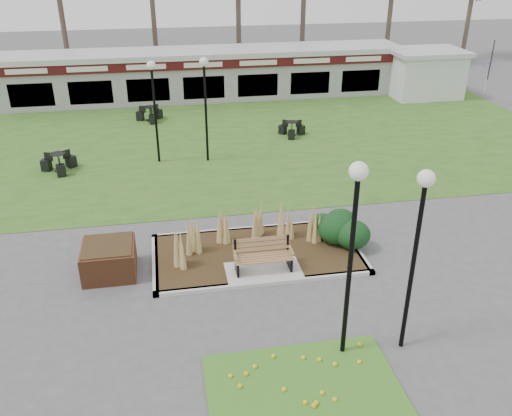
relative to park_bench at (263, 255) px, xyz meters
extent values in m
plane|color=#515154|center=(0.00, -0.25, -0.59)|extent=(100.00, 100.00, 0.00)
cube|color=#2B5E1D|center=(0.00, 11.75, -0.58)|extent=(34.00, 16.00, 0.02)
cube|color=#3B6F1F|center=(0.00, -4.85, -0.55)|extent=(4.20, 3.00, 0.08)
cube|color=black|center=(0.00, 0.95, -0.53)|extent=(6.22, 3.22, 0.12)
cube|color=#B7B7B2|center=(0.00, -0.66, -0.53)|extent=(6.40, 0.18, 0.12)
cube|color=#B7B7B2|center=(0.00, 2.56, -0.53)|extent=(6.40, 0.18, 0.12)
cube|color=#B7B7B2|center=(-3.11, 0.95, -0.53)|extent=(0.18, 3.40, 0.12)
cube|color=#B7B7B2|center=(3.11, 0.95, -0.53)|extent=(0.18, 3.40, 0.12)
cube|color=#B7B7B2|center=(0.00, -0.10, -0.52)|extent=(2.20, 1.20, 0.13)
cone|color=tan|center=(-1.90, 1.35, 0.11)|extent=(0.36, 0.36, 1.15)
cone|color=tan|center=(-0.90, 1.75, 0.11)|extent=(0.36, 0.36, 1.15)
cone|color=tan|center=(0.20, 1.95, 0.11)|extent=(0.36, 0.36, 1.15)
cone|color=tan|center=(1.10, 1.75, 0.11)|extent=(0.36, 0.36, 1.15)
cone|color=tan|center=(1.90, 1.35, 0.11)|extent=(0.36, 0.36, 1.15)
cone|color=tan|center=(-2.40, 0.55, 0.11)|extent=(0.36, 0.36, 1.15)
ellipsoid|color=black|center=(2.60, 1.15, 0.00)|extent=(1.21, 1.10, 0.99)
ellipsoid|color=black|center=(3.00, 0.75, -0.04)|extent=(1.10, 1.00, 0.90)
ellipsoid|color=black|center=(2.90, 1.65, -0.06)|extent=(1.06, 0.96, 0.86)
ellipsoid|color=black|center=(2.30, 1.65, -0.11)|extent=(0.92, 0.84, 0.76)
cube|color=olive|center=(0.00, -0.10, -0.03)|extent=(1.70, 0.57, 0.04)
cube|color=olive|center=(0.00, 0.21, 0.25)|extent=(1.70, 0.13, 0.44)
cube|color=black|center=(-0.78, -0.10, -0.25)|extent=(0.06, 0.55, 0.42)
cube|color=black|center=(0.78, -0.10, -0.25)|extent=(0.06, 0.55, 0.42)
cube|color=black|center=(-0.78, 0.20, 0.22)|extent=(0.06, 0.06, 0.50)
cube|color=black|center=(0.78, 0.20, 0.22)|extent=(0.06, 0.06, 0.50)
cube|color=olive|center=(-0.82, -0.12, 0.15)|extent=(0.05, 0.50, 0.04)
cube|color=olive|center=(0.82, -0.12, 0.15)|extent=(0.05, 0.50, 0.04)
cube|color=brown|center=(-4.40, 0.75, -0.14)|extent=(1.50, 1.50, 0.90)
cube|color=black|center=(-4.40, 0.75, 0.33)|extent=(1.40, 1.40, 0.06)
cube|color=#98989B|center=(0.00, 19.75, 0.71)|extent=(24.00, 3.00, 2.60)
cube|color=#420E0F|center=(0.00, 18.20, 1.76)|extent=(24.00, 0.18, 0.55)
cube|color=silver|center=(0.00, 19.75, 2.16)|extent=(24.60, 3.40, 0.30)
cube|color=silver|center=(0.00, 18.09, 1.76)|extent=(22.00, 0.02, 0.28)
cube|color=black|center=(0.00, 18.30, 0.41)|extent=(22.00, 0.10, 1.30)
cube|color=silver|center=(13.50, 17.75, 0.71)|extent=(4.00, 3.00, 2.60)
cube|color=silver|center=(13.50, 17.75, 2.11)|extent=(4.40, 3.40, 0.25)
cylinder|color=#47382B|center=(-9.00, 27.75, 2.00)|extent=(0.36, 0.36, 5.17)
cylinder|color=#47382B|center=(-3.00, 27.75, 2.00)|extent=(0.36, 0.36, 5.17)
cylinder|color=#47382B|center=(3.00, 27.75, 2.00)|extent=(0.36, 0.36, 5.17)
cylinder|color=#47382B|center=(9.00, 27.75, 2.00)|extent=(0.36, 0.36, 5.17)
cylinder|color=#47382B|center=(15.00, 27.75, 2.00)|extent=(0.36, 0.36, 5.17)
cylinder|color=#47382B|center=(21.00, 27.75, 2.00)|extent=(0.36, 0.36, 5.17)
cylinder|color=black|center=(1.20, -3.75, 1.65)|extent=(0.11, 0.11, 4.48)
sphere|color=white|center=(1.20, -3.75, 4.07)|extent=(0.40, 0.40, 0.40)
cylinder|color=black|center=(2.68, -3.75, 1.52)|extent=(0.11, 0.11, 4.22)
sphere|color=white|center=(2.68, -3.75, 3.80)|extent=(0.38, 0.38, 0.38)
cylinder|color=black|center=(-2.82, 9.44, 1.43)|extent=(0.10, 0.10, 4.03)
sphere|color=white|center=(-2.82, 9.44, 3.61)|extent=(0.36, 0.36, 0.36)
cylinder|color=black|center=(-0.70, 9.20, 1.48)|extent=(0.10, 0.10, 4.14)
sphere|color=white|center=(-0.70, 9.20, 3.72)|extent=(0.37, 0.37, 0.37)
cylinder|color=black|center=(-6.95, 9.07, -0.55)|extent=(0.46, 0.46, 0.03)
cylinder|color=black|center=(-6.95, 9.07, -0.18)|extent=(0.05, 0.05, 0.76)
cylinder|color=black|center=(-6.95, 9.07, 0.21)|extent=(0.63, 0.63, 0.03)
cube|color=black|center=(-6.54, 9.47, -0.33)|extent=(0.50, 0.50, 0.48)
cube|color=black|center=(-7.51, 9.23, -0.33)|extent=(0.44, 0.44, 0.48)
cube|color=black|center=(-6.81, 8.51, -0.33)|extent=(0.43, 0.43, 0.48)
cylinder|color=black|center=(-3.16, 15.52, -0.55)|extent=(0.46, 0.46, 0.03)
cylinder|color=black|center=(-3.16, 15.52, -0.19)|extent=(0.05, 0.05, 0.75)
cylinder|color=black|center=(-3.16, 15.52, 0.20)|extent=(0.62, 0.62, 0.03)
cube|color=black|center=(-2.74, 15.90, -0.33)|extent=(0.50, 0.50, 0.48)
cube|color=black|center=(-3.70, 15.69, -0.33)|extent=(0.44, 0.44, 0.48)
cube|color=black|center=(-3.03, 14.96, -0.33)|extent=(0.42, 0.42, 0.48)
cylinder|color=black|center=(3.73, 11.80, -0.55)|extent=(0.42, 0.42, 0.03)
cylinder|color=black|center=(3.73, 11.80, -0.22)|extent=(0.05, 0.05, 0.69)
cylinder|color=black|center=(3.73, 11.80, 0.14)|extent=(0.57, 0.57, 0.02)
cube|color=black|center=(4.23, 11.94, -0.35)|extent=(0.40, 0.40, 0.44)
cube|color=black|center=(3.35, 12.17, -0.35)|extent=(0.46, 0.46, 0.44)
cube|color=black|center=(3.59, 11.29, -0.35)|extent=(0.40, 0.40, 0.44)
cylinder|color=black|center=(16.00, 15.03, 0.51)|extent=(0.06, 0.06, 2.20)
imported|color=#3141AE|center=(16.00, 15.03, 1.09)|extent=(2.27, 2.31, 1.93)
camera|label=1|loc=(-2.58, -13.17, 8.21)|focal=38.00mm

